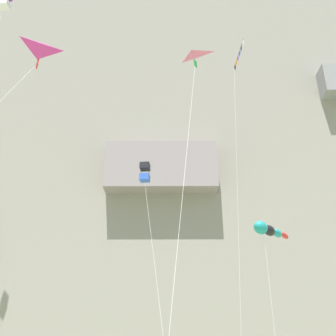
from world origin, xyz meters
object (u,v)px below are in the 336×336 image
(kite_windsock_high_right, at_px, (269,230))
(kite_delta_upper_mid, at_px, (191,64))
(kite_box_far_right, at_px, (145,173))
(kite_delta_far_left, at_px, (31,72))
(kite_banner_mid_left, at_px, (239,84))
(kite_box_front_field, at_px, (5,1))

(kite_windsock_high_right, bearing_deg, kite_delta_upper_mid, -115.71)
(kite_windsock_high_right, bearing_deg, kite_box_far_right, -161.89)
(kite_delta_upper_mid, distance_m, kite_delta_far_left, 6.93)
(kite_banner_mid_left, relative_size, kite_delta_far_left, 1.70)
(kite_windsock_high_right, xyz_separation_m, kite_delta_far_left, (-12.53, -12.71, 3.31))
(kite_box_far_right, distance_m, kite_windsock_high_right, 9.29)
(kite_banner_mid_left, bearing_deg, kite_delta_far_left, -137.33)
(kite_windsock_high_right, relative_size, kite_banner_mid_left, 0.44)
(kite_delta_upper_mid, bearing_deg, kite_box_front_field, 141.42)
(kite_delta_upper_mid, relative_size, kite_banner_mid_left, 0.64)
(kite_delta_upper_mid, height_order, kite_delta_far_left, kite_delta_upper_mid)
(kite_box_front_field, bearing_deg, kite_banner_mid_left, -11.76)
(kite_box_front_field, bearing_deg, kite_delta_far_left, -54.70)
(kite_box_front_field, bearing_deg, kite_delta_upper_mid, -38.58)
(kite_box_far_right, relative_size, kite_delta_far_left, 0.99)
(kite_box_front_field, xyz_separation_m, kite_delta_upper_mid, (16.96, -13.53, -19.04))
(kite_windsock_high_right, xyz_separation_m, kite_box_front_field, (-22.69, 1.64, 23.39))
(kite_delta_far_left, bearing_deg, kite_box_front_field, 125.30)
(kite_box_far_right, height_order, kite_windsock_high_right, kite_box_far_right)
(kite_delta_upper_mid, bearing_deg, kite_delta_far_left, -173.18)
(kite_windsock_high_right, xyz_separation_m, kite_delta_upper_mid, (-5.72, -11.89, 4.35))
(kite_windsock_high_right, height_order, kite_banner_mid_left, kite_banner_mid_left)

